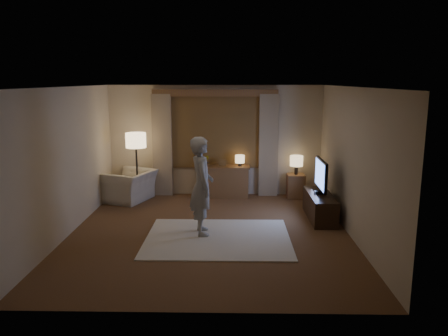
{
  "coord_description": "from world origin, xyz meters",
  "views": [
    {
      "loc": [
        0.42,
        -7.48,
        2.72
      ],
      "look_at": [
        0.25,
        0.6,
        1.08
      ],
      "focal_mm": 35.0,
      "sensor_mm": 36.0,
      "label": 1
    }
  ],
  "objects_px": {
    "tv_stand": "(320,206)",
    "person": "(202,186)",
    "sideboard": "(223,182)",
    "armchair": "(130,186)",
    "side_table": "(296,186)"
  },
  "relations": [
    {
      "from": "sideboard",
      "to": "armchair",
      "type": "xyz_separation_m",
      "value": [
        -2.11,
        -0.37,
        -0.01
      ]
    },
    {
      "from": "side_table",
      "to": "tv_stand",
      "type": "bearing_deg",
      "value": -80.33
    },
    {
      "from": "tv_stand",
      "to": "side_table",
      "type": "bearing_deg",
      "value": 99.67
    },
    {
      "from": "armchair",
      "to": "person",
      "type": "bearing_deg",
      "value": 60.1
    },
    {
      "from": "person",
      "to": "side_table",
      "type": "bearing_deg",
      "value": -50.4
    },
    {
      "from": "sideboard",
      "to": "person",
      "type": "bearing_deg",
      "value": -96.88
    },
    {
      "from": "side_table",
      "to": "person",
      "type": "distance_m",
      "value": 3.27
    },
    {
      "from": "armchair",
      "to": "person",
      "type": "xyz_separation_m",
      "value": [
        1.8,
        -2.19,
        0.55
      ]
    },
    {
      "from": "armchair",
      "to": "side_table",
      "type": "relative_size",
      "value": 1.89
    },
    {
      "from": "tv_stand",
      "to": "person",
      "type": "xyz_separation_m",
      "value": [
        -2.28,
        -0.96,
        0.64
      ]
    },
    {
      "from": "armchair",
      "to": "side_table",
      "type": "distance_m",
      "value": 3.83
    },
    {
      "from": "sideboard",
      "to": "armchair",
      "type": "relative_size",
      "value": 1.13
    },
    {
      "from": "armchair",
      "to": "tv_stand",
      "type": "distance_m",
      "value": 4.26
    },
    {
      "from": "armchair",
      "to": "person",
      "type": "relative_size",
      "value": 0.61
    },
    {
      "from": "sideboard",
      "to": "side_table",
      "type": "relative_size",
      "value": 2.14
    }
  ]
}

